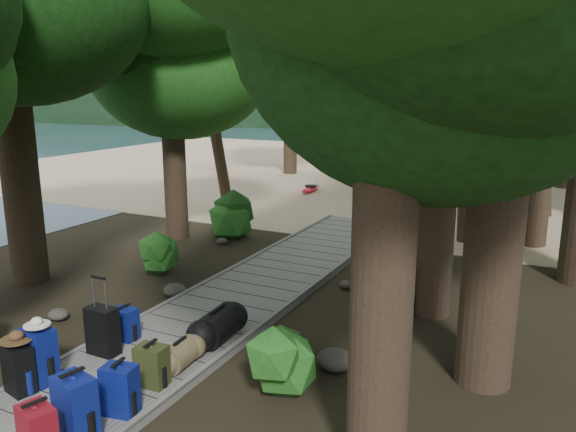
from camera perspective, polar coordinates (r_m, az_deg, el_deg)
The scene contains 44 objects.
ground at distance 10.00m, azimuth -6.02°, elevation -9.38°, with size 120.00×120.00×0.00m, color black.
sand_beach at distance 24.58m, azimuth 14.42°, elevation 3.83°, with size 40.00×22.00×0.02m, color tan.
water_bay at distance 49.58m, azimuth -22.14°, elevation 7.80°, with size 50.00×60.00×0.02m, color #284652.
distant_hill at distance 71.76m, azimuth -12.58°, elevation 9.81°, with size 32.00×16.00×12.00m, color black.
boardwalk at distance 10.77m, azimuth -3.15°, elevation -7.29°, with size 2.00×12.00×0.12m, color gray.
backpack_left_b at distance 7.84m, azimuth -25.71°, elevation -13.64°, with size 0.36×0.26×0.67m, color black, non-canonical shape.
backpack_left_c at distance 7.95m, azimuth -24.07°, elevation -12.58°, with size 0.43×0.31×0.80m, color navy, non-canonical shape.
backpack_left_d at distance 8.82m, azimuth -16.21°, elevation -10.31°, with size 0.35×0.25×0.54m, color navy, non-canonical shape.
backpack_right_a at distance 6.45m, azimuth -24.09°, elevation -19.43°, with size 0.39×0.27×0.69m, color maroon, non-canonical shape.
backpack_right_b at distance 6.66m, azimuth -20.81°, elevation -17.51°, with size 0.44×0.31×0.79m, color navy, non-canonical shape.
backpack_right_c at distance 6.99m, azimuth -16.71°, elevation -16.32°, with size 0.38×0.27×0.65m, color navy, non-canonical shape.
backpack_right_d at distance 7.48m, azimuth -13.69°, elevation -14.36°, with size 0.38×0.27×0.58m, color #2E3816, non-canonical shape.
duffel_right_khaki at distance 7.87m, azimuth -10.88°, elevation -13.65°, with size 0.36×0.54×0.36m, color brown, non-canonical shape.
duffel_right_black at distance 8.49m, azimuth -7.13°, elevation -11.00°, with size 0.48×0.77×0.48m, color black, non-canonical shape.
suitcase_on_boardwalk at distance 8.43m, azimuth -18.32°, elevation -11.01°, with size 0.45×0.25×0.69m, color black, non-canonical shape.
lone_suitcase_on_sand at distance 17.03m, azimuth 9.88°, elevation 1.14°, with size 0.40×0.23×0.62m, color black, non-canonical shape.
hat_brown at distance 7.73m, azimuth -25.89°, elevation -10.84°, with size 0.40×0.40×0.12m, color #51351E, non-canonical shape.
hat_white at distance 7.71m, azimuth -24.18°, elevation -9.72°, with size 0.32×0.32×0.11m, color silver, non-canonical shape.
kayak at distance 20.46m, azimuth 2.33°, elevation 2.90°, with size 0.69×3.15×0.31m, color red.
sun_lounger at distance 17.76m, azimuth 21.60°, elevation 0.74°, with size 0.53×1.63×0.53m, color silver, non-canonical shape.
tree_right_a at distance 5.14m, azimuth 10.60°, elevation 18.88°, with size 5.22×5.22×8.70m, color black, non-canonical shape.
tree_right_c at distance 9.34m, azimuth 15.87°, elevation 15.58°, with size 4.96×4.96×8.59m, color black, non-canonical shape.
tree_right_e at distance 14.51m, azimuth 25.18°, elevation 14.85°, with size 5.06×5.06×9.10m, color black, non-canonical shape.
tree_left_b at distance 11.95m, azimuth -26.99°, elevation 17.42°, with size 5.55×5.55×9.98m, color black, non-canonical shape.
tree_left_c at distance 14.19m, azimuth -11.86°, elevation 13.88°, with size 4.68×4.68×8.13m, color black, non-canonical shape.
tree_back_a at distance 23.94m, azimuth 11.77°, elevation 15.88°, with size 5.85×5.85×10.13m, color black, non-canonical shape.
tree_back_b at distance 23.56m, azimuth 19.77°, elevation 14.42°, with size 5.20×5.20×9.28m, color black, non-canonical shape.
tree_back_c at distance 23.54m, azimuth 27.20°, elevation 12.87°, with size 4.75×4.75×8.55m, color black, non-canonical shape.
tree_back_d at distance 24.61m, azimuth 0.23°, elevation 14.04°, with size 5.04×5.04×8.39m, color black, non-canonical shape.
palm_right_a at distance 14.50m, azimuth 19.34°, elevation 13.71°, with size 4.86×4.86×8.28m, color #113E14, non-canonical shape.
palm_right_b at distance 18.30m, azimuth 25.96°, elevation 13.00°, with size 4.33×4.33×8.36m, color #113E14, non-canonical shape.
palm_right_c at distance 19.71m, azimuth 20.52°, elevation 10.30°, with size 3.92×3.92×6.23m, color #113E14, non-canonical shape.
palm_left_a at distance 17.94m, azimuth -7.33°, elevation 13.29°, with size 4.89×4.89×7.78m, color #113E14, non-canonical shape.
rock_left_b at distance 10.22m, azimuth -22.30°, elevation -9.24°, with size 0.35×0.32×0.19m, color #4C473F, non-canonical shape.
rock_left_c at distance 10.67m, azimuth -11.43°, elevation -7.38°, with size 0.45×0.40×0.25m, color #4C473F, non-canonical shape.
rock_left_d at distance 13.91m, azimuth -6.73°, elevation -2.54°, with size 0.28×0.25×0.15m, color #4C473F, non-canonical shape.
rock_right_b at distance 7.97m, azimuth 4.80°, elevation -14.34°, with size 0.53×0.47×0.29m, color #4C473F, non-canonical shape.
rock_right_c at distance 10.94m, azimuth 5.92°, elevation -6.94°, with size 0.27×0.25×0.15m, color #4C473F, non-canonical shape.
rock_right_d at distance 12.60m, azimuth 14.91°, elevation -4.18°, with size 0.59×0.53×0.32m, color #4C473F, non-canonical shape.
shrub_left_b at distance 11.81m, azimuth -13.15°, elevation -3.88°, with size 0.96×0.96×0.86m, color #1A4E17, non-canonical shape.
shrub_left_c at distance 14.41m, azimuth -5.61°, elevation -0.02°, with size 1.22×1.22×1.10m, color #1A4E17, non-canonical shape.
shrub_right_a at distance 7.29m, azimuth -1.54°, elevation -14.23°, with size 1.04×1.04×0.93m, color #1A4E17, non-canonical shape.
shrub_right_b at distance 10.23m, azimuth 9.94°, elevation -5.35°, with size 1.35×1.35×1.22m, color #1A4E17, non-canonical shape.
shrub_right_c at distance 14.56m, azimuth 12.18°, elevation -0.59°, with size 0.96×0.96×0.87m, color #1A4E17, non-canonical shape.
Camera 1 is at (5.02, -7.75, 3.82)m, focal length 35.00 mm.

